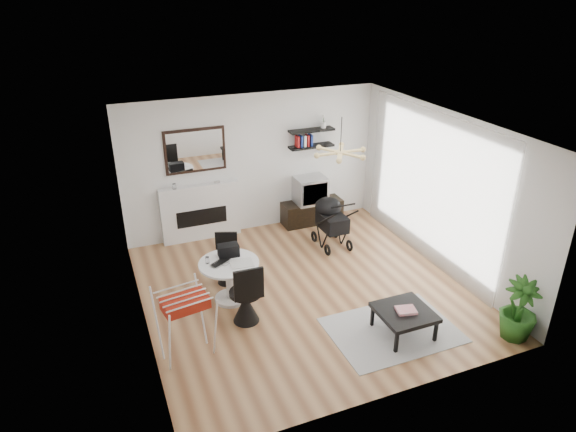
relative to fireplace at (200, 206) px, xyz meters
name	(u,v)px	position (x,y,z in m)	size (l,w,h in m)	color
floor	(305,290)	(1.10, -2.42, -0.69)	(5.00, 5.00, 0.00)	brown
ceiling	(307,127)	(1.10, -2.42, 2.01)	(5.00, 5.00, 0.00)	white
wall_back	(253,164)	(1.10, 0.08, 0.66)	(5.00, 5.00, 0.00)	white
wall_left	(136,244)	(-1.40, -2.42, 0.66)	(5.00, 5.00, 0.00)	white
wall_right	(442,191)	(3.60, -2.42, 0.66)	(5.00, 5.00, 0.00)	white
sheer_curtain	(430,188)	(3.50, -2.22, 0.66)	(0.04, 3.60, 2.60)	white
fireplace	(200,206)	(0.00, 0.00, 0.00)	(1.50, 0.17, 2.16)	white
shelf_lower	(311,146)	(2.26, -0.05, 0.91)	(0.90, 0.25, 0.04)	black
shelf_upper	(312,130)	(2.26, -0.05, 1.23)	(0.90, 0.25, 0.04)	black
pendant_lamp	(340,153)	(1.80, -2.12, 1.46)	(0.90, 0.90, 0.10)	#D9BA72
tv_console	(312,212)	(2.26, -0.15, -0.45)	(1.24, 0.43, 0.46)	black
crt_tv	(310,190)	(2.21, -0.15, 0.05)	(0.61, 0.53, 0.53)	#ADADAF
dining_table	(230,275)	(-0.09, -2.24, -0.24)	(0.92, 0.92, 0.67)	white
laptop	(223,263)	(-0.19, -2.26, 0.00)	(0.33, 0.21, 0.03)	black
black_bag	(228,250)	(-0.03, -2.04, 0.09)	(0.32, 0.19, 0.19)	black
newspaper	(242,263)	(0.08, -2.34, -0.01)	(0.35, 0.28, 0.01)	white
drinking_glass	(207,260)	(-0.39, -2.14, 0.04)	(0.06, 0.06, 0.10)	white
chair_far	(227,268)	(0.01, -1.70, -0.42)	(0.44, 0.45, 0.84)	black
chair_near	(246,303)	(-0.02, -2.86, -0.37)	(0.47, 0.48, 0.99)	black
drying_rack	(186,324)	(-0.98, -3.30, -0.17)	(0.75, 0.71, 0.98)	white
stroller	(331,224)	(2.18, -1.16, -0.25)	(0.51, 0.84, 1.01)	black
rug	(392,330)	(1.84, -3.85, -0.68)	(1.79, 1.29, 0.01)	#A9A9A9
coffee_table	(404,313)	(1.94, -3.96, -0.34)	(0.74, 0.74, 0.38)	black
magazines	(406,310)	(1.94, -3.99, -0.28)	(0.27, 0.21, 0.04)	#E4394E
potted_plant	(519,309)	(3.35, -4.61, -0.23)	(0.51, 0.51, 0.91)	#235919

